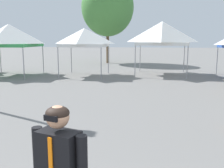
% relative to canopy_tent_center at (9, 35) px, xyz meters
% --- Properties ---
extents(canopy_tent_center, '(3.42, 3.42, 3.33)m').
position_rel_canopy_tent_center_xyz_m(canopy_tent_center, '(0.00, 0.00, 0.00)').
color(canopy_tent_center, '#9E9EA3').
rests_on(canopy_tent_center, ground).
extents(canopy_tent_behind_right, '(2.86, 2.86, 3.06)m').
position_rel_canopy_tent_center_xyz_m(canopy_tent_behind_right, '(4.81, 0.59, -0.14)').
color(canopy_tent_behind_right, '#9E9EA3').
rests_on(canopy_tent_behind_right, ground).
extents(canopy_tent_left_of_center, '(3.57, 3.57, 3.53)m').
position_rel_canopy_tent_center_xyz_m(canopy_tent_left_of_center, '(9.79, 1.78, 0.15)').
color(canopy_tent_left_of_center, '#9E9EA3').
rests_on(canopy_tent_left_of_center, ground).
extents(tree_behind_tents_right, '(5.01, 5.01, 8.11)m').
position_rel_canopy_tent_center_xyz_m(tree_behind_tents_right, '(5.01, 9.62, 2.74)').
color(tree_behind_tents_right, brown).
rests_on(tree_behind_tents_right, ground).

